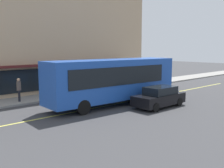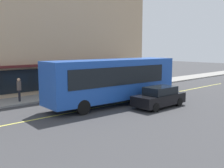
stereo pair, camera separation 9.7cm
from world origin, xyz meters
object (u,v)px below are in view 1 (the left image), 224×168
(pedestrian_mid_block, at_px, (98,80))
(pedestrian_at_corner, at_px, (19,87))
(car_white, at_px, (108,87))
(car_black, at_px, (159,97))
(car_navy, at_px, (143,83))
(bus, at_px, (114,79))
(pedestrian_by_curb, at_px, (44,84))

(pedestrian_mid_block, distance_m, pedestrian_at_corner, 8.55)
(car_white, distance_m, car_black, 6.16)
(car_black, bearing_deg, pedestrian_mid_block, 81.30)
(pedestrian_mid_block, bearing_deg, car_navy, -35.13)
(car_white, bearing_deg, pedestrian_at_corner, 164.28)
(pedestrian_mid_block, bearing_deg, bus, -118.91)
(car_black, relative_size, pedestrian_at_corner, 2.31)
(bus, distance_m, car_white, 4.19)
(car_navy, height_order, pedestrian_by_curb, pedestrian_by_curb)
(car_black, xyz_separation_m, pedestrian_mid_block, (1.35, 8.85, 0.34))
(car_navy, distance_m, pedestrian_mid_block, 4.71)
(pedestrian_mid_block, bearing_deg, car_white, -110.59)
(car_black, distance_m, pedestrian_by_curb, 10.08)
(car_navy, relative_size, pedestrian_by_curb, 2.46)
(car_navy, bearing_deg, pedestrian_at_corner, 170.31)
(bus, distance_m, pedestrian_at_corner, 7.55)
(car_black, xyz_separation_m, pedestrian_at_corner, (-7.18, 8.26, 0.54))
(car_navy, relative_size, pedestrian_at_corner, 2.33)
(car_navy, distance_m, pedestrian_by_curb, 10.25)
(car_white, distance_m, pedestrian_mid_block, 2.91)
(bus, distance_m, car_navy, 7.96)
(car_navy, bearing_deg, pedestrian_by_curb, 164.28)
(car_navy, height_order, pedestrian_at_corner, pedestrian_at_corner)
(pedestrian_at_corner, distance_m, pedestrian_by_curb, 2.60)
(pedestrian_at_corner, bearing_deg, pedestrian_by_curb, 14.77)
(bus, xyz_separation_m, pedestrian_mid_block, (3.31, 5.99, -0.90))
(pedestrian_mid_block, height_order, pedestrian_by_curb, pedestrian_by_curb)
(pedestrian_at_corner, relative_size, pedestrian_by_curb, 1.06)
(pedestrian_mid_block, bearing_deg, car_black, -98.70)
(car_black, bearing_deg, pedestrian_at_corner, 130.98)
(car_white, distance_m, car_navy, 4.85)
(car_white, bearing_deg, car_navy, 0.04)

